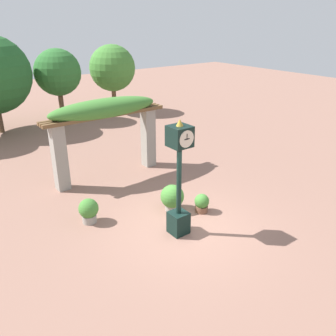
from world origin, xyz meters
The scene contains 7 objects.
ground_plane centered at (0.00, 0.00, 0.00)m, with size 60.00×60.00×0.00m, color #8E6656.
pedestal_clock centered at (-0.29, -0.10, 1.70)m, with size 0.55×0.60×3.37m.
pergola centered at (0.00, 4.63, 2.35)m, with size 4.78×1.05×3.04m.
potted_plant_near_left centered at (1.04, 0.39, 0.31)m, with size 0.47×0.47×0.61m.
potted_plant_near_right centered at (-2.10, 1.95, 0.41)m, with size 0.60×0.60×0.77m.
potted_plant_far_left centered at (0.37, 1.05, 0.45)m, with size 0.76×0.76×0.86m.
tree_line centered at (-1.19, 13.16, 2.98)m, with size 13.35×4.08×5.02m.
Camera 1 is at (-5.75, -6.91, 5.75)m, focal length 38.00 mm.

